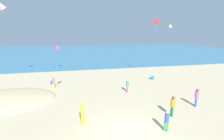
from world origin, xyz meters
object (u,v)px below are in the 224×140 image
object	(u,v)px
person_1	(54,82)
person_7	(173,105)
kite_lime	(170,26)
kite_red	(156,22)
person_6	(197,96)
person_0	(52,82)
person_8	(167,120)
kite_pink	(0,5)
person_4	(83,112)
person_5	(127,85)
kite_magenta	(58,48)
beach_chair_near_camera	(152,78)

from	to	relation	value
person_1	person_7	world-z (taller)	person_7
kite_lime	kite_red	xyz separation A→B (m)	(-2.80, -0.88, 0.57)
person_6	person_7	xyz separation A→B (m)	(-3.21, -1.17, 0.02)
person_0	person_6	size ratio (longest dim) A/B	0.40
person_7	kite_red	size ratio (longest dim) A/B	0.92
person_8	kite_pink	distance (m)	22.82
person_4	kite_red	distance (m)	16.43
kite_pink	person_5	bearing A→B (deg)	-25.42
person_5	kite_red	xyz separation A→B (m)	(5.50, 4.72, 7.30)
kite_magenta	person_5	bearing A→B (deg)	-54.60
kite_pink	kite_magenta	distance (m)	10.00
person_4	person_8	xyz separation A→B (m)	(5.62, -2.03, -0.13)
kite_lime	person_8	bearing A→B (deg)	-120.85
person_0	person_8	xyz separation A→B (m)	(9.46, -12.36, 0.62)
beach_chair_near_camera	person_7	xyz separation A→B (m)	(-3.20, -10.14, 0.77)
kite_lime	person_4	bearing A→B (deg)	-140.49
person_0	person_5	distance (m)	10.23
person_0	kite_pink	xyz separation A→B (m)	(-5.58, 2.10, 9.86)
beach_chair_near_camera	person_1	size ratio (longest dim) A/B	0.50
person_5	person_6	distance (m)	7.00
person_1	person_8	size ratio (longest dim) A/B	0.98
kite_red	kite_pink	size ratio (longest dim) A/B	1.17
person_7	person_8	world-z (taller)	person_7
kite_red	kite_magenta	world-z (taller)	kite_red
person_4	person_8	size ratio (longest dim) A/B	1.15
beach_chair_near_camera	kite_magenta	size ratio (longest dim) A/B	0.48
person_6	kite_lime	distance (m)	12.62
kite_red	beach_chair_near_camera	bearing A→B (deg)	-126.15
beach_chair_near_camera	person_6	distance (m)	9.00
person_6	person_5	bearing A→B (deg)	6.65
beach_chair_near_camera	kite_red	world-z (taller)	kite_red
beach_chair_near_camera	person_1	xyz separation A→B (m)	(-13.65, -1.37, 0.60)
person_5	person_7	xyz separation A→B (m)	(2.00, -5.84, 0.11)
person_0	person_1	bearing A→B (deg)	-41.09
kite_magenta	person_7	bearing A→B (deg)	-59.28
person_5	kite_pink	bearing A→B (deg)	-26.49
person_7	person_8	xyz separation A→B (m)	(-1.54, -1.70, -0.15)
person_5	person_7	world-z (taller)	person_7
person_5	person_1	bearing A→B (deg)	-20.21
person_5	kite_magenta	world-z (taller)	kite_magenta
person_6	kite_pink	size ratio (longest dim) A/B	1.05
beach_chair_near_camera	kite_lime	world-z (taller)	kite_lime
person_1	kite_lime	world-z (taller)	kite_lime
person_1	kite_red	world-z (taller)	kite_red
person_0	person_7	bearing A→B (deg)	-11.22
person_7	kite_magenta	bearing A→B (deg)	-58.27
person_0	kite_red	xyz separation A→B (m)	(14.50, -0.11, 7.95)
person_4	kite_pink	distance (m)	18.06
person_4	person_8	bearing A→B (deg)	-147.55
beach_chair_near_camera	person_4	xyz separation A→B (m)	(-10.36, -9.80, 0.75)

